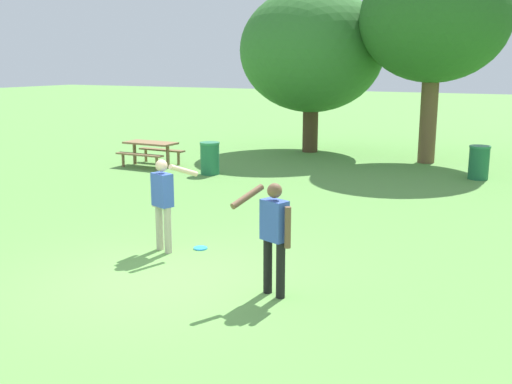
{
  "coord_description": "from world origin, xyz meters",
  "views": [
    {
      "loc": [
        5.21,
        -7.0,
        3.27
      ],
      "look_at": [
        0.49,
        2.21,
        1.0
      ],
      "focal_mm": 41.6,
      "sensor_mm": 36.0,
      "label": 1
    }
  ],
  "objects": [
    {
      "name": "tree_broad_center",
      "position": [
        1.36,
        12.93,
        4.59
      ],
      "size": [
        4.74,
        4.74,
        6.64
      ],
      "color": "brown",
      "rests_on": "ground"
    },
    {
      "name": "person_catcher",
      "position": [
        1.79,
        0.22,
        0.96
      ],
      "size": [
        0.77,
        0.62,
        1.64
      ],
      "color": "black",
      "rests_on": "ground"
    },
    {
      "name": "frisbee",
      "position": [
        -0.3,
        1.58,
        0.01
      ],
      "size": [
        0.25,
        0.25,
        0.03
      ],
      "primitive_type": "cylinder",
      "color": "#2D9EDB",
      "rests_on": "ground"
    },
    {
      "name": "trash_can_beside_table",
      "position": [
        -3.93,
        7.85,
        0.48
      ],
      "size": [
        0.59,
        0.59,
        0.96
      ],
      "color": "#237047",
      "rests_on": "ground"
    },
    {
      "name": "picnic_table_near",
      "position": [
        -6.4,
        8.25,
        0.56
      ],
      "size": [
        1.71,
        1.44,
        0.77
      ],
      "color": "olive",
      "rests_on": "ground"
    },
    {
      "name": "person_thrower",
      "position": [
        -0.8,
        1.19,
        0.96
      ],
      "size": [
        0.77,
        0.62,
        1.64
      ],
      "color": "#B7AD93",
      "rests_on": "ground"
    },
    {
      "name": "trash_can_further_along",
      "position": [
        3.28,
        10.69,
        0.48
      ],
      "size": [
        0.59,
        0.59,
        0.96
      ],
      "color": "#1E663D",
      "rests_on": "ground"
    },
    {
      "name": "ground_plane",
      "position": [
        0.0,
        0.0,
        0.0
      ],
      "size": [
        120.0,
        120.0,
        0.0
      ],
      "primitive_type": "plane",
      "color": "#609947"
    },
    {
      "name": "tree_tall_left",
      "position": [
        -3.0,
        13.45,
        3.67
      ],
      "size": [
        5.2,
        5.2,
        5.89
      ],
      "color": "#4C3823",
      "rests_on": "ground"
    }
  ]
}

